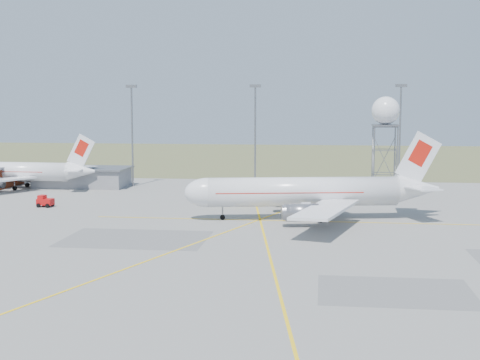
# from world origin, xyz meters

# --- Properties ---
(ground) EXTENTS (400.00, 400.00, 0.00)m
(ground) POSITION_xyz_m (0.00, 0.00, 0.00)
(ground) COLOR gray
(ground) RESTS_ON ground
(grass_strip) EXTENTS (400.00, 120.00, 0.03)m
(grass_strip) POSITION_xyz_m (0.00, 140.00, 0.01)
(grass_strip) COLOR #586839
(grass_strip) RESTS_ON ground
(building_grey) EXTENTS (19.00, 10.00, 3.90)m
(building_grey) POSITION_xyz_m (-45.00, 64.00, 1.97)
(building_grey) COLOR gray
(building_grey) RESTS_ON ground
(mast_a) EXTENTS (2.20, 0.50, 20.50)m
(mast_a) POSITION_xyz_m (-35.00, 66.00, 12.07)
(mast_a) COLOR slate
(mast_a) RESTS_ON ground
(mast_b) EXTENTS (2.20, 0.50, 20.50)m
(mast_b) POSITION_xyz_m (-10.00, 66.00, 12.07)
(mast_b) COLOR slate
(mast_b) RESTS_ON ground
(mast_c) EXTENTS (2.20, 0.50, 20.50)m
(mast_c) POSITION_xyz_m (18.00, 66.00, 12.07)
(mast_c) COLOR slate
(mast_c) RESTS_ON ground
(airliner_main) EXTENTS (37.76, 36.23, 12.89)m
(airliner_main) POSITION_xyz_m (1.09, 31.95, 3.95)
(airliner_main) COLOR white
(airliner_main) RESTS_ON ground
(airliner_far) EXTENTS (32.31, 31.39, 10.99)m
(airliner_far) POSITION_xyz_m (-57.20, 59.50, 3.37)
(airliner_far) COLOR white
(airliner_far) RESTS_ON ground
(radar_tower) EXTENTS (4.99, 4.99, 18.07)m
(radar_tower) POSITION_xyz_m (14.31, 56.22, 10.14)
(radar_tower) COLOR slate
(radar_tower) RESTS_ON ground
(fire_truck) EXTENTS (8.96, 4.58, 3.44)m
(fire_truck) POSITION_xyz_m (-10.63, 44.81, 1.65)
(fire_truck) COLOR yellow
(fire_truck) RESTS_ON ground
(baggage_tug) EXTENTS (2.64, 2.20, 1.94)m
(baggage_tug) POSITION_xyz_m (-41.77, 38.02, 0.74)
(baggage_tug) COLOR #BB0D0E
(baggage_tug) RESTS_ON ground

